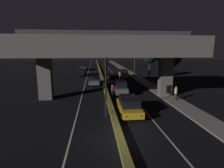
# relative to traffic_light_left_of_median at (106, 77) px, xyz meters

# --- Properties ---
(ground_plane) EXTENTS (200.00, 200.00, 0.00)m
(ground_plane) POSITION_rel_traffic_light_left_of_median_xyz_m (0.65, -4.19, -3.66)
(ground_plane) COLOR black
(lane_line_left_inner) EXTENTS (0.12, 126.00, 0.00)m
(lane_line_left_inner) POSITION_rel_traffic_light_left_of_median_xyz_m (-2.70, 30.81, -3.66)
(lane_line_left_inner) COLOR beige
(lane_line_left_inner) RESTS_ON ground_plane
(lane_line_right_inner) EXTENTS (0.12, 126.00, 0.00)m
(lane_line_right_inner) POSITION_rel_traffic_light_left_of_median_xyz_m (4.01, 30.81, -3.66)
(lane_line_right_inner) COLOR beige
(lane_line_right_inner) RESTS_ON ground_plane
(median_divider) EXTENTS (0.51, 126.00, 0.33)m
(median_divider) POSITION_rel_traffic_light_left_of_median_xyz_m (0.65, 30.81, -3.49)
(median_divider) COLOR olive
(median_divider) RESTS_ON ground_plane
(sidewalk_right) EXTENTS (2.24, 126.00, 0.12)m
(sidewalk_right) POSITION_rel_traffic_light_left_of_median_xyz_m (8.53, 23.81, -3.60)
(sidewalk_right) COLOR gray
(sidewalk_right) RESTS_ON ground_plane
(elevated_overpass) EXTENTS (21.14, 9.58, 8.35)m
(elevated_overpass) POSITION_rel_traffic_light_left_of_median_xyz_m (0.65, 6.78, 2.56)
(elevated_overpass) COLOR #5B5956
(elevated_overpass) RESTS_ON ground_plane
(traffic_light_left_of_median) EXTENTS (0.30, 0.49, 5.38)m
(traffic_light_left_of_median) POSITION_rel_traffic_light_left_of_median_xyz_m (0.00, 0.00, 0.00)
(traffic_light_left_of_median) COLOR black
(traffic_light_left_of_median) RESTS_ON ground_plane
(street_lamp) EXTENTS (2.20, 0.32, 7.96)m
(street_lamp) POSITION_rel_traffic_light_left_of_median_xyz_m (7.62, 23.03, 1.04)
(street_lamp) COLOR #2D2D30
(street_lamp) RESTS_ON ground_plane
(car_taxi_yellow_lead) EXTENTS (2.04, 4.75, 1.62)m
(car_taxi_yellow_lead) POSITION_rel_traffic_light_left_of_median_xyz_m (2.25, 0.69, -2.82)
(car_taxi_yellow_lead) COLOR gold
(car_taxi_yellow_lead) RESTS_ON ground_plane
(car_grey_second) EXTENTS (1.98, 4.26, 1.80)m
(car_grey_second) POSITION_rel_traffic_light_left_of_median_xyz_m (2.63, 8.60, -2.74)
(car_grey_second) COLOR #515459
(car_grey_second) RESTS_ON ground_plane
(car_silver_third) EXTENTS (2.16, 4.87, 1.83)m
(car_silver_third) POSITION_rel_traffic_light_left_of_median_xyz_m (2.32, 15.87, -2.70)
(car_silver_third) COLOR gray
(car_silver_third) RESTS_ON ground_plane
(car_taxi_yellow_fourth) EXTENTS (2.00, 4.49, 1.78)m
(car_taxi_yellow_fourth) POSITION_rel_traffic_light_left_of_median_xyz_m (5.52, 23.09, -2.73)
(car_taxi_yellow_fourth) COLOR gold
(car_taxi_yellow_fourth) RESTS_ON ground_plane
(car_grey_lead_oncoming) EXTENTS (2.02, 4.38, 1.49)m
(car_grey_lead_oncoming) POSITION_rel_traffic_light_left_of_median_xyz_m (-1.13, 15.38, -2.90)
(car_grey_lead_oncoming) COLOR #515459
(car_grey_lead_oncoming) RESTS_ON ground_plane
(car_black_second_oncoming) EXTENTS (2.06, 4.57, 1.82)m
(car_black_second_oncoming) POSITION_rel_traffic_light_left_of_median_xyz_m (-4.18, 27.08, -2.72)
(car_black_second_oncoming) COLOR black
(car_black_second_oncoming) RESTS_ON ground_plane
(car_grey_third_oncoming) EXTENTS (1.94, 4.56, 1.81)m
(car_grey_third_oncoming) POSITION_rel_traffic_light_left_of_median_xyz_m (-4.42, 39.89, -2.70)
(car_grey_third_oncoming) COLOR #515459
(car_grey_third_oncoming) RESTS_ON ground_plane
(motorcycle_red_filtering_near) EXTENTS (0.32, 1.89, 1.42)m
(motorcycle_red_filtering_near) POSITION_rel_traffic_light_left_of_median_xyz_m (1.64, 1.11, -3.05)
(motorcycle_red_filtering_near) COLOR black
(motorcycle_red_filtering_near) RESTS_ON ground_plane
(motorcycle_black_filtering_mid) EXTENTS (0.34, 1.95, 1.51)m
(motorcycle_black_filtering_mid) POSITION_rel_traffic_light_left_of_median_xyz_m (1.34, 7.24, -3.02)
(motorcycle_black_filtering_mid) COLOR black
(motorcycle_black_filtering_mid) RESTS_ON ground_plane
(motorcycle_blue_filtering_far) EXTENTS (0.33, 1.79, 1.40)m
(motorcycle_blue_filtering_far) POSITION_rel_traffic_light_left_of_median_xyz_m (1.54, 13.78, -3.06)
(motorcycle_blue_filtering_far) COLOR black
(motorcycle_blue_filtering_far) RESTS_ON ground_plane
(pedestrian_on_sidewalk) EXTENTS (0.34, 0.34, 1.66)m
(pedestrian_on_sidewalk) POSITION_rel_traffic_light_left_of_median_xyz_m (8.67, 4.35, -2.70)
(pedestrian_on_sidewalk) COLOR #2D261E
(pedestrian_on_sidewalk) RESTS_ON sidewalk_right
(roadside_tree_kerbside_near) EXTENTS (3.74, 3.74, 7.17)m
(roadside_tree_kerbside_near) POSITION_rel_traffic_light_left_of_median_xyz_m (10.19, 10.27, 1.61)
(roadside_tree_kerbside_near) COLOR #2D2116
(roadside_tree_kerbside_near) RESTS_ON ground_plane
(roadside_tree_kerbside_mid) EXTENTS (3.21, 3.21, 6.54)m
(roadside_tree_kerbside_mid) POSITION_rel_traffic_light_left_of_median_xyz_m (10.63, 20.84, 1.24)
(roadside_tree_kerbside_mid) COLOR #2D2116
(roadside_tree_kerbside_mid) RESTS_ON ground_plane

